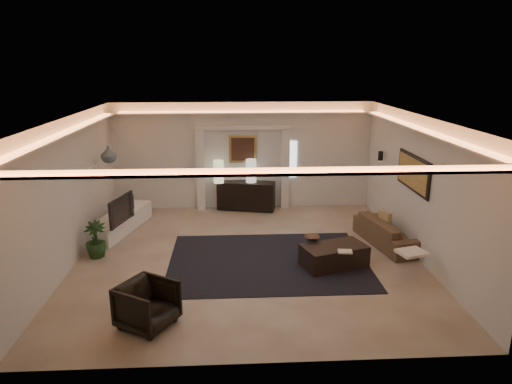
{
  "coord_description": "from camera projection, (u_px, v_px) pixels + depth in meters",
  "views": [
    {
      "loc": [
        -0.32,
        -8.89,
        3.94
      ],
      "look_at": [
        0.2,
        0.6,
        1.25
      ],
      "focal_mm": 32.51,
      "sensor_mm": 36.0,
      "label": 1
    }
  ],
  "objects": [
    {
      "name": "wall_sconce",
      "position": [
        381.0,
        156.0,
        11.46
      ],
      "size": [
        0.12,
        0.12,
        0.22
      ],
      "primitive_type": "cylinder",
      "color": "black",
      "rests_on": "wall_right"
    },
    {
      "name": "daylight_slit",
      "position": [
        292.0,
        159.0,
        12.67
      ],
      "size": [
        0.25,
        0.03,
        1.0
      ],
      "primitive_type": "cube",
      "color": "white",
      "rests_on": "wall_back"
    },
    {
      "name": "ceiling",
      "position": [
        247.0,
        118.0,
        8.84
      ],
      "size": [
        7.0,
        7.0,
        0.0
      ],
      "primitive_type": "plane",
      "rotation": [
        3.14,
        0.0,
        0.0
      ],
      "color": "white",
      "rests_on": "ground"
    },
    {
      "name": "art_panel_frame",
      "position": [
        413.0,
        173.0,
        9.64
      ],
      "size": [
        0.04,
        1.64,
        0.74
      ],
      "primitive_type": "cube",
      "color": "black",
      "rests_on": "wall_right"
    },
    {
      "name": "wall_niche",
      "position": [
        91.0,
        168.0,
        10.34
      ],
      "size": [
        0.1,
        0.55,
        0.04
      ],
      "primitive_type": "cube",
      "color": "silver",
      "rests_on": "wall_left"
    },
    {
      "name": "magazine",
      "position": [
        345.0,
        253.0,
        8.81
      ],
      "size": [
        0.29,
        0.22,
        0.03
      ],
      "primitive_type": "cube",
      "rotation": [
        0.0,
        0.0,
        -0.12
      ],
      "color": "beige",
      "rests_on": "coffee_table"
    },
    {
      "name": "sofa",
      "position": [
        389.0,
        232.0,
        10.28
      ],
      "size": [
        2.08,
        1.15,
        0.57
      ],
      "primitive_type": "imported",
      "rotation": [
        0.0,
        0.0,
        1.77
      ],
      "color": "black",
      "rests_on": "ground"
    },
    {
      "name": "alcove_header",
      "position": [
        243.0,
        127.0,
        12.28
      ],
      "size": [
        2.52,
        0.2,
        0.12
      ],
      "primitive_type": "cube",
      "color": "silver",
      "rests_on": "wall_back"
    },
    {
      "name": "tv",
      "position": [
        117.0,
        209.0,
        10.34
      ],
      "size": [
        1.07,
        0.4,
        0.62
      ],
      "primitive_type": "imported",
      "rotation": [
        0.0,
        0.0,
        1.32
      ],
      "color": "black",
      "rests_on": "media_ledge"
    },
    {
      "name": "pilaster_right",
      "position": [
        285.0,
        169.0,
        12.65
      ],
      "size": [
        0.22,
        0.2,
        2.2
      ],
      "primitive_type": "cube",
      "color": "silver",
      "rests_on": "ground"
    },
    {
      "name": "cove_soffit",
      "position": [
        247.0,
        132.0,
        8.91
      ],
      "size": [
        7.0,
        7.0,
        0.04
      ],
      "primitive_type": "cube",
      "color": "silver",
      "rests_on": "ceiling"
    },
    {
      "name": "lamp_left",
      "position": [
        219.0,
        172.0,
        12.39
      ],
      "size": [
        0.32,
        0.32,
        0.61
      ],
      "primitive_type": "cylinder",
      "rotation": [
        0.0,
        0.0,
        0.17
      ],
      "color": "#F5EDB8",
      "rests_on": "console"
    },
    {
      "name": "art_panel_gold",
      "position": [
        412.0,
        173.0,
        9.64
      ],
      "size": [
        0.02,
        1.5,
        0.62
      ],
      "primitive_type": "cube",
      "color": "tan",
      "rests_on": "wall_right"
    },
    {
      "name": "throw_pillow",
      "position": [
        385.0,
        219.0,
        10.34
      ],
      "size": [
        0.21,
        0.36,
        0.35
      ],
      "primitive_type": "cube",
      "rotation": [
        0.0,
        0.0,
        0.33
      ],
      "color": "tan",
      "rests_on": "sofa"
    },
    {
      "name": "area_rug",
      "position": [
        268.0,
        261.0,
        9.45
      ],
      "size": [
        4.0,
        3.0,
        0.01
      ],
      "primitive_type": "cube",
      "color": "black",
      "rests_on": "ground"
    },
    {
      "name": "throw_blanket",
      "position": [
        412.0,
        252.0,
        8.52
      ],
      "size": [
        0.59,
        0.52,
        0.05
      ],
      "primitive_type": "cube",
      "rotation": [
        0.0,
        0.0,
        0.28
      ],
      "color": "beige",
      "rests_on": "sofa"
    },
    {
      "name": "wall_front",
      "position": [
        258.0,
        265.0,
        5.87
      ],
      "size": [
        7.0,
        0.0,
        7.0
      ],
      "primitive_type": "plane",
      "rotation": [
        -1.57,
        0.0,
        0.0
      ],
      "color": "silver",
      "rests_on": "ground"
    },
    {
      "name": "wall_back",
      "position": [
        243.0,
        156.0,
        12.59
      ],
      "size": [
        7.0,
        0.0,
        7.0
      ],
      "primitive_type": "plane",
      "rotation": [
        1.57,
        0.0,
        0.0
      ],
      "color": "silver",
      "rests_on": "ground"
    },
    {
      "name": "figurine",
      "position": [
        131.0,
        200.0,
        11.39
      ],
      "size": [
        0.17,
        0.17,
        0.35
      ],
      "primitive_type": "cylinder",
      "rotation": [
        0.0,
        0.0,
        0.38
      ],
      "color": "#453119",
      "rests_on": "media_ledge"
    },
    {
      "name": "lamp_right",
      "position": [
        251.0,
        171.0,
        12.46
      ],
      "size": [
        0.36,
        0.36,
        0.62
      ],
      "primitive_type": "cylinder",
      "rotation": [
        0.0,
        0.0,
        0.37
      ],
      "color": "beige",
      "rests_on": "console"
    },
    {
      "name": "wall_right",
      "position": [
        419.0,
        188.0,
        9.42
      ],
      "size": [
        0.0,
        7.0,
        7.0
      ],
      "primitive_type": "plane",
      "rotation": [
        1.57,
        0.0,
        -1.57
      ],
      "color": "silver",
      "rests_on": "ground"
    },
    {
      "name": "bowl",
      "position": [
        312.0,
        239.0,
        9.42
      ],
      "size": [
        0.35,
        0.35,
        0.08
      ],
      "primitive_type": "imported",
      "rotation": [
        0.0,
        0.0,
        -0.1
      ],
      "color": "#473123",
      "rests_on": "coffee_table"
    },
    {
      "name": "painting_frame",
      "position": [
        243.0,
        149.0,
        12.51
      ],
      "size": [
        0.74,
        0.04,
        0.74
      ],
      "primitive_type": "cube",
      "color": "tan",
      "rests_on": "wall_back"
    },
    {
      "name": "wall_left",
      "position": [
        69.0,
        193.0,
        9.05
      ],
      "size": [
        0.0,
        7.0,
        7.0
      ],
      "primitive_type": "plane",
      "rotation": [
        1.57,
        0.0,
        1.57
      ],
      "color": "silver",
      "rests_on": "ground"
    },
    {
      "name": "painting_canvas",
      "position": [
        243.0,
        149.0,
        12.49
      ],
      "size": [
        0.62,
        0.02,
        0.62
      ],
      "primitive_type": "cube",
      "color": "#4C2D1E",
      "rests_on": "wall_back"
    },
    {
      "name": "floor",
      "position": [
        248.0,
        258.0,
        9.63
      ],
      "size": [
        7.0,
        7.0,
        0.0
      ],
      "primitive_type": "plane",
      "color": "#B9AA97",
      "rests_on": "ground"
    },
    {
      "name": "plant",
      "position": [
        95.0,
        240.0,
        9.57
      ],
      "size": [
        0.45,
        0.45,
        0.77
      ],
      "primitive_type": "imported",
      "rotation": [
        0.0,
        0.0,
        0.05
      ],
      "color": "#1F3C19",
      "rests_on": "ground"
    },
    {
      "name": "media_ledge",
      "position": [
        121.0,
        222.0,
        11.1
      ],
      "size": [
        1.13,
        2.36,
        0.43
      ],
      "primitive_type": "cube",
      "rotation": [
        0.0,
        0.0,
        -0.25
      ],
      "color": "white",
      "rests_on": "ground"
    },
    {
      "name": "coffee_table",
      "position": [
        334.0,
        256.0,
        9.19
      ],
      "size": [
        1.39,
        1.04,
        0.46
      ],
      "primitive_type": "cube",
      "rotation": [
        0.0,
        0.0,
        0.32
      ],
      "color": "black",
      "rests_on": "ground"
    },
    {
      "name": "console",
      "position": [
        246.0,
        196.0,
        12.64
      ],
      "size": [
        1.61,
        0.81,
        0.77
      ],
      "primitive_type": "cube",
      "rotation": [
        0.0,
        0.0,
        -0.22
      ],
      "color": "black",
      "rests_on": "ground"
    },
    {
      "name": "armchair",
      "position": [
        147.0,
        305.0,
        7.06
      ],
      "size": [
        1.06,
        1.05,
        0.71
      ],
      "primitive_type": "imported",
      "rotation": [
        0.0,
        0.0,
        1.02
      ],
      "color": "#29241D",
      "rests_on": "ground"
    },
    {
      "name": "ginger_jar",
      "position": [
        109.0,
        154.0,
        10.71
      ],
      "size": [
        0.48,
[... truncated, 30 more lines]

